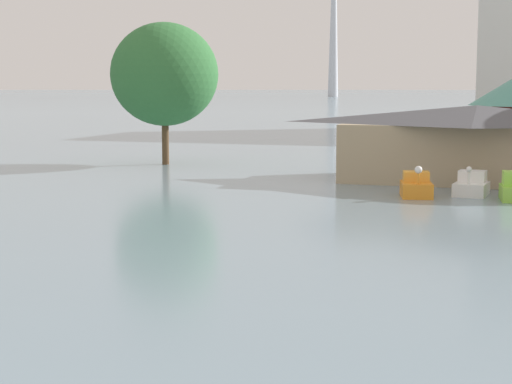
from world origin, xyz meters
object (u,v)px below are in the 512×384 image
(pedal_boat_white, at_px, (471,186))
(shoreline_tree_tall_left, at_px, (164,74))
(boathouse, at_px, (476,142))
(pedal_boat_orange, at_px, (416,186))

(pedal_boat_white, relative_size, shoreline_tree_tall_left, 0.24)
(pedal_boat_white, height_order, boathouse, boathouse)
(pedal_boat_white, distance_m, boathouse, 6.83)
(pedal_boat_orange, bearing_deg, shoreline_tree_tall_left, -134.25)
(boathouse, distance_m, shoreline_tree_tall_left, 23.66)
(pedal_boat_orange, relative_size, pedal_boat_white, 1.04)
(pedal_boat_orange, xyz_separation_m, shoreline_tree_tall_left, (-20.15, 12.82, 6.16))
(pedal_boat_orange, height_order, shoreline_tree_tall_left, shoreline_tree_tall_left)
(pedal_boat_white, relative_size, boathouse, 0.15)
(pedal_boat_white, distance_m, shoreline_tree_tall_left, 26.31)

